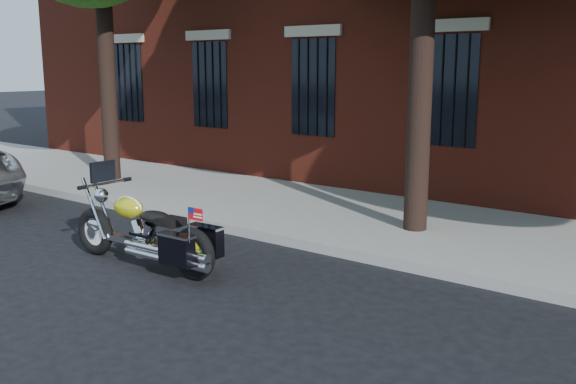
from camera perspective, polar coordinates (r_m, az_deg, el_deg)
The scene contains 4 objects.
ground at distance 8.14m, azimuth -1.36°, elevation -7.81°, with size 120.00×120.00×0.00m, color black.
curb at distance 9.18m, azimuth 4.09°, elevation -5.13°, with size 40.00×0.16×0.15m, color gray.
sidewalk at distance 10.74m, azimuth 9.66°, elevation -2.85°, with size 40.00×3.60×0.15m, color gray.
motorcycle at distance 8.64m, azimuth -12.37°, elevation -3.75°, with size 2.71×0.80×1.36m.
Camera 1 is at (4.86, -5.97, 2.64)m, focal length 40.00 mm.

